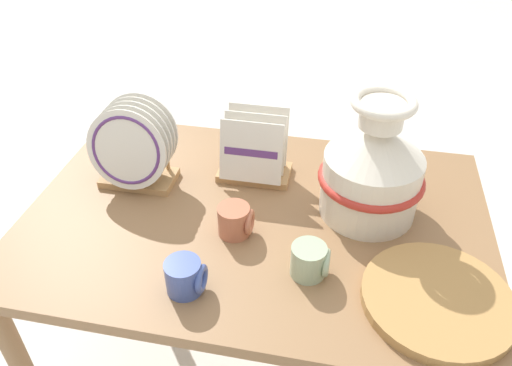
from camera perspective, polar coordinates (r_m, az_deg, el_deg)
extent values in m
plane|color=silver|center=(1.94, 0.00, -20.14)|extent=(14.00, 14.00, 0.00)
cube|color=olive|center=(1.40, 0.00, -4.17)|extent=(1.27, 0.86, 0.03)
cylinder|color=olive|center=(2.07, -14.05, -2.74)|extent=(0.06, 0.06, 0.69)
cylinder|color=olive|center=(1.95, 19.68, -7.03)|extent=(0.06, 0.06, 0.69)
cylinder|color=silver|center=(1.38, 12.88, -0.17)|extent=(0.26, 0.26, 0.18)
cone|color=silver|center=(1.30, 13.69, 4.60)|extent=(0.26, 0.26, 0.09)
cylinder|color=silver|center=(1.27, 14.20, 7.59)|extent=(0.11, 0.11, 0.06)
torus|color=silver|center=(1.25, 14.42, 8.88)|extent=(0.16, 0.16, 0.02)
torus|color=#B72D23|center=(1.37, 13.01, 0.56)|extent=(0.28, 0.28, 0.02)
cube|color=tan|center=(1.54, -13.17, 0.58)|extent=(0.22, 0.12, 0.02)
cylinder|color=tan|center=(1.58, -15.27, 3.24)|extent=(0.01, 0.01, 0.07)
cylinder|color=tan|center=(1.53, -10.11, 2.69)|extent=(0.01, 0.01, 0.07)
cylinder|color=silver|center=(1.43, -14.63, 3.60)|extent=(0.24, 0.06, 0.23)
torus|color=#5B3375|center=(1.43, -14.66, 3.57)|extent=(0.20, 0.06, 0.20)
cylinder|color=silver|center=(1.45, -14.24, 4.14)|extent=(0.24, 0.06, 0.23)
cylinder|color=silver|center=(1.47, -13.87, 4.66)|extent=(0.24, 0.06, 0.23)
cylinder|color=silver|center=(1.49, -13.50, 5.18)|extent=(0.24, 0.06, 0.23)
cylinder|color=silver|center=(1.51, -13.14, 5.68)|extent=(0.24, 0.06, 0.23)
cube|color=tan|center=(1.53, -0.17, 1.24)|extent=(0.22, 0.12, 0.02)
cylinder|color=tan|center=(1.55, -2.56, 3.94)|extent=(0.01, 0.01, 0.07)
cylinder|color=tan|center=(1.53, 2.98, 3.33)|extent=(0.01, 0.01, 0.07)
cube|color=silver|center=(1.43, -0.58, 3.49)|extent=(0.18, 0.05, 0.18)
cube|color=silver|center=(1.47, -0.17, 4.56)|extent=(0.18, 0.05, 0.18)
cube|color=silver|center=(1.51, 0.21, 5.56)|extent=(0.18, 0.05, 0.18)
cube|color=#5B3375|center=(1.42, -0.59, 3.47)|extent=(0.16, 0.01, 0.02)
cylinder|color=#AD7F47|center=(1.24, 19.93, -12.66)|extent=(0.34, 0.34, 0.01)
cylinder|color=#AD7F47|center=(1.23, 20.02, -12.39)|extent=(0.34, 0.34, 0.01)
cylinder|color=#AD7F47|center=(1.22, 20.11, -12.11)|extent=(0.34, 0.34, 0.01)
cylinder|color=#B76647|center=(1.31, -2.54, -4.29)|extent=(0.09, 0.09, 0.08)
torus|color=#B76647|center=(1.30, -0.70, -4.49)|extent=(0.02, 0.07, 0.07)
cylinder|color=#42569E|center=(1.18, -8.27, -10.54)|extent=(0.09, 0.09, 0.08)
torus|color=#42569E|center=(1.17, -6.25, -10.83)|extent=(0.02, 0.07, 0.07)
cylinder|color=#9EB28E|center=(1.21, 6.00, -8.81)|extent=(0.09, 0.09, 0.08)
torus|color=#9EB28E|center=(1.21, 8.04, -9.00)|extent=(0.02, 0.07, 0.07)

